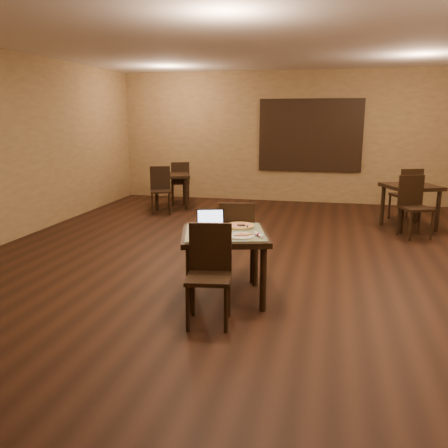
% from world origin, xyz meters
% --- Properties ---
extents(ground, '(10.00, 10.00, 0.00)m').
position_xyz_m(ground, '(0.00, 0.00, 0.00)').
color(ground, black).
rests_on(ground, ground).
extents(wall_back, '(8.00, 0.02, 3.00)m').
position_xyz_m(wall_back, '(0.00, 5.00, 1.50)').
color(wall_back, '#977A4D').
rests_on(wall_back, ground).
extents(ceiling, '(8.00, 10.00, 0.02)m').
position_xyz_m(ceiling, '(0.00, 0.00, 3.00)').
color(ceiling, silver).
rests_on(ceiling, wall_back).
extents(mural, '(2.34, 0.05, 1.64)m').
position_xyz_m(mural, '(0.50, 4.96, 1.55)').
color(mural, '#235081').
rests_on(mural, wall_back).
extents(tiled_table, '(1.13, 1.13, 0.76)m').
position_xyz_m(tiled_table, '(-0.08, -1.35, 0.66)').
color(tiled_table, black).
rests_on(tiled_table, ground).
extents(chair_main_near, '(0.48, 0.48, 0.97)m').
position_xyz_m(chair_main_near, '(-0.09, -1.96, 0.55)').
color(chair_main_near, black).
rests_on(chair_main_near, ground).
extents(chair_main_far, '(0.49, 0.49, 0.99)m').
position_xyz_m(chair_main_far, '(-0.06, -0.73, 0.56)').
color(chair_main_far, black).
rests_on(chair_main_far, ground).
extents(laptop, '(0.35, 0.32, 0.21)m').
position_xyz_m(laptop, '(-0.28, -1.25, 0.82)').
color(laptop, black).
rests_on(laptop, tiled_table).
extents(plate, '(0.28, 0.28, 0.02)m').
position_xyz_m(plate, '(0.14, -1.53, 0.77)').
color(plate, white).
rests_on(plate, tiled_table).
extents(pizza_slice, '(0.21, 0.21, 0.02)m').
position_xyz_m(pizza_slice, '(0.14, -1.53, 0.79)').
color(pizza_slice, beige).
rests_on(pizza_slice, plate).
extents(pizza_pan, '(0.33, 0.33, 0.01)m').
position_xyz_m(pizza_pan, '(0.04, -1.11, 0.77)').
color(pizza_pan, silver).
rests_on(pizza_pan, tiled_table).
extents(pizza_whole, '(0.34, 0.34, 0.02)m').
position_xyz_m(pizza_whole, '(0.04, -1.11, 0.78)').
color(pizza_whole, beige).
rests_on(pizza_whole, pizza_pan).
extents(spatula, '(0.14, 0.23, 0.01)m').
position_xyz_m(spatula, '(0.06, -1.13, 0.79)').
color(spatula, silver).
rests_on(spatula, pizza_whole).
extents(napkin_roll, '(0.14, 0.17, 0.04)m').
position_xyz_m(napkin_roll, '(0.32, -1.49, 0.78)').
color(napkin_roll, white).
rests_on(napkin_roll, tiled_table).
extents(other_table_a, '(1.11, 1.11, 0.79)m').
position_xyz_m(other_table_a, '(2.42, 2.66, 0.66)').
color(other_table_a, black).
rests_on(other_table_a, ground).
extents(other_table_a_chair_near, '(0.58, 0.58, 1.02)m').
position_xyz_m(other_table_a_chair_near, '(2.38, 2.06, 0.58)').
color(other_table_a_chair_near, black).
rests_on(other_table_a_chair_near, ground).
extents(other_table_a_chair_far, '(0.58, 0.58, 1.02)m').
position_xyz_m(other_table_a_chair_far, '(2.45, 3.27, 0.58)').
color(other_table_a_chair_far, black).
rests_on(other_table_a_chair_far, ground).
extents(other_table_b, '(1.03, 1.03, 0.74)m').
position_xyz_m(other_table_b, '(-2.42, 3.60, 0.62)').
color(other_table_b, black).
rests_on(other_table_b, ground).
extents(other_table_b_chair_near, '(0.54, 0.54, 0.96)m').
position_xyz_m(other_table_b_chair_near, '(-2.45, 3.04, 0.54)').
color(other_table_b_chair_near, black).
rests_on(other_table_b_chair_near, ground).
extents(other_table_b_chair_far, '(0.54, 0.54, 0.96)m').
position_xyz_m(other_table_b_chair_far, '(-2.38, 4.17, 0.54)').
color(other_table_b_chair_far, black).
rests_on(other_table_b_chair_far, ground).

